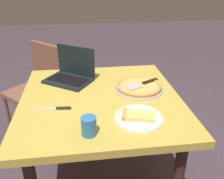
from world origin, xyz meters
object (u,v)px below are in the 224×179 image
(pizza_plate, at_px, (139,117))
(laptop, at_px, (71,74))
(drink_cup, at_px, (89,126))
(chair_near, at_px, (39,85))
(table_knife, at_px, (57,108))
(dining_table, at_px, (101,110))
(pizza_tray, at_px, (139,86))

(pizza_plate, bearing_deg, laptop, -56.87)
(drink_cup, bearing_deg, chair_near, -69.77)
(table_knife, bearing_deg, laptop, -100.66)
(chair_near, bearing_deg, laptop, 123.65)
(drink_cup, relative_size, chair_near, 0.11)
(laptop, relative_size, pizza_plate, 1.47)
(dining_table, distance_m, table_knife, 0.30)
(pizza_plate, relative_size, drink_cup, 2.69)
(dining_table, xyz_separation_m, laptop, (0.19, -0.29, 0.15))
(table_knife, relative_size, drink_cup, 2.11)
(pizza_tray, xyz_separation_m, chair_near, (0.78, -0.70, -0.27))
(dining_table, xyz_separation_m, chair_near, (0.51, -0.78, -0.15))
(dining_table, distance_m, chair_near, 0.95)
(pizza_tray, height_order, chair_near, chair_near)
(pizza_plate, bearing_deg, chair_near, -56.63)
(pizza_plate, bearing_deg, dining_table, -56.84)
(pizza_tray, distance_m, chair_near, 1.08)
(pizza_tray, relative_size, drink_cup, 3.41)
(dining_table, xyz_separation_m, pizza_plate, (-0.18, 0.28, 0.11))
(pizza_plate, distance_m, drink_cup, 0.29)
(dining_table, xyz_separation_m, pizza_tray, (-0.27, -0.08, 0.11))
(pizza_plate, bearing_deg, drink_cup, 19.40)
(laptop, bearing_deg, pizza_plate, 123.13)
(laptop, distance_m, pizza_plate, 0.68)
(pizza_plate, xyz_separation_m, pizza_tray, (-0.09, -0.36, 0.01))
(pizza_tray, bearing_deg, table_knife, 19.86)
(laptop, height_order, pizza_plate, laptop)
(dining_table, bearing_deg, pizza_plate, 123.16)
(pizza_plate, height_order, pizza_tray, same)
(laptop, relative_size, drink_cup, 3.94)
(table_knife, height_order, chair_near, chair_near)
(dining_table, bearing_deg, pizza_tray, -162.70)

